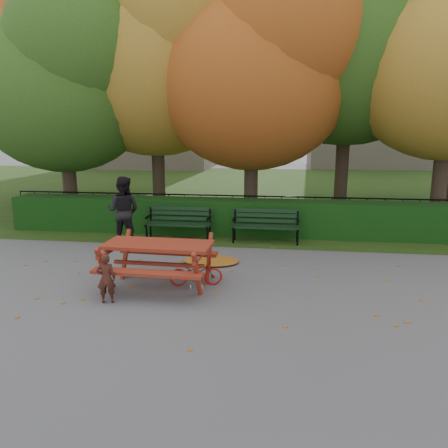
# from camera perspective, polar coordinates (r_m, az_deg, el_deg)

# --- Properties ---
(ground) EXTENTS (90.00, 90.00, 0.00)m
(ground) POSITION_cam_1_polar(r_m,az_deg,el_deg) (8.55, -3.13, -8.37)
(ground) COLOR slate
(ground) RESTS_ON ground
(grass_strip) EXTENTS (90.00, 90.00, 0.00)m
(grass_strip) POSITION_cam_1_polar(r_m,az_deg,el_deg) (22.10, 3.72, 4.59)
(grass_strip) COLOR #1E3811
(grass_strip) RESTS_ON ground
(building_left) EXTENTS (10.00, 7.00, 15.00)m
(building_left) POSITION_cam_1_polar(r_m,az_deg,el_deg) (35.72, -10.04, 19.51)
(building_left) COLOR tan
(building_left) RESTS_ON ground
(building_right) EXTENTS (9.00, 6.00, 12.00)m
(building_right) POSITION_cam_1_polar(r_m,az_deg,el_deg) (36.54, 18.73, 16.53)
(building_right) COLOR tan
(building_right) RESTS_ON ground
(hedge) EXTENTS (13.00, 0.90, 1.00)m
(hedge) POSITION_cam_1_polar(r_m,az_deg,el_deg) (12.69, 0.66, 0.95)
(hedge) COLOR black
(hedge) RESTS_ON ground
(iron_fence) EXTENTS (14.00, 0.04, 1.02)m
(iron_fence) POSITION_cam_1_polar(r_m,az_deg,el_deg) (13.46, 1.08, 1.78)
(iron_fence) COLOR black
(iron_fence) RESTS_ON ground
(tree_a) EXTENTS (5.88, 5.60, 7.48)m
(tree_a) POSITION_cam_1_polar(r_m,az_deg,el_deg) (15.08, -19.70, 17.44)
(tree_a) COLOR #32251A
(tree_a) RESTS_ON ground
(tree_b) EXTENTS (6.72, 6.40, 8.79)m
(tree_b) POSITION_cam_1_polar(r_m,az_deg,el_deg) (15.30, -7.95, 21.27)
(tree_b) COLOR #32251A
(tree_b) RESTS_ON ground
(tree_c) EXTENTS (6.30, 6.00, 8.00)m
(tree_c) POSITION_cam_1_polar(r_m,az_deg,el_deg) (13.93, 5.12, 19.81)
(tree_c) COLOR #32251A
(tree_c) RESTS_ON ground
(tree_d) EXTENTS (7.14, 6.80, 9.58)m
(tree_d) POSITION_cam_1_polar(r_m,az_deg,el_deg) (15.53, 17.73, 22.87)
(tree_d) COLOR #32251A
(tree_d) RESTS_ON ground
(tree_f) EXTENTS (6.93, 6.60, 9.19)m
(tree_f) POSITION_cam_1_polar(r_m,az_deg,el_deg) (19.33, -20.19, 19.67)
(tree_f) COLOR #32251A
(tree_f) RESTS_ON ground
(bench_left) EXTENTS (1.80, 0.57, 0.88)m
(bench_left) POSITION_cam_1_polar(r_m,az_deg,el_deg) (12.15, -5.91, 0.45)
(bench_left) COLOR black
(bench_left) RESTS_ON ground
(bench_right) EXTENTS (1.80, 0.57, 0.88)m
(bench_right) POSITION_cam_1_polar(r_m,az_deg,el_deg) (11.82, 5.48, 0.12)
(bench_right) COLOR black
(bench_right) RESTS_ON ground
(picnic_table) EXTENTS (2.11, 1.72, 1.00)m
(picnic_table) POSITION_cam_1_polar(r_m,az_deg,el_deg) (8.52, -8.57, -3.74)
(picnic_table) COLOR maroon
(picnic_table) RESTS_ON ground
(leaf_pile) EXTENTS (1.40, 1.06, 0.09)m
(leaf_pile) POSITION_cam_1_polar(r_m,az_deg,el_deg) (10.09, -1.70, -4.78)
(leaf_pile) COLOR brown
(leaf_pile) RESTS_ON ground
(leaf_scatter) EXTENTS (9.00, 5.70, 0.01)m
(leaf_scatter) POSITION_cam_1_polar(r_m,az_deg,el_deg) (8.82, -2.76, -7.65)
(leaf_scatter) COLOR brown
(leaf_scatter) RESTS_ON ground
(child) EXTENTS (0.37, 0.29, 0.90)m
(child) POSITION_cam_1_polar(r_m,az_deg,el_deg) (8.00, -15.14, -6.87)
(child) COLOR #421D15
(child) RESTS_ON ground
(adult) EXTENTS (0.91, 0.72, 1.82)m
(adult) POSITION_cam_1_polar(r_m,az_deg,el_deg) (11.70, -12.99, 1.67)
(adult) COLOR black
(adult) RESTS_ON ground
(bicycle) EXTENTS (1.09, 0.58, 0.54)m
(bicycle) POSITION_cam_1_polar(r_m,az_deg,el_deg) (8.61, -3.71, -6.29)
(bicycle) COLOR #B21310
(bicycle) RESTS_ON ground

